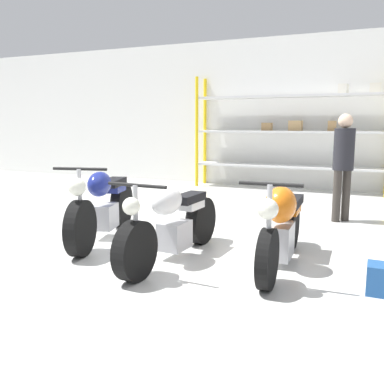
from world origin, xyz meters
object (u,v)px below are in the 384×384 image
Objects in this scene: motorcycle_blue at (103,205)px; person_browsing at (343,159)px; shelving_rack at (292,129)px; motorcycle_white at (172,224)px; motorcycle_orange at (282,224)px.

person_browsing is at bearing 116.07° from motorcycle_blue.
shelving_rack reaches higher than person_browsing.
motorcycle_blue is at bearing -105.10° from motorcycle_white.
person_browsing reaches higher than motorcycle_white.
shelving_rack is 2.14× the size of motorcycle_orange.
motorcycle_orange is at bearing 106.96° from motorcycle_white.
person_browsing is (2.87, 2.43, 0.54)m from motorcycle_blue.
motorcycle_orange is (1.20, 0.28, 0.04)m from motorcycle_white.
motorcycle_blue is 3.80m from person_browsing.
motorcycle_orange is 1.21× the size of person_browsing.
motorcycle_blue is at bearing -105.55° from shelving_rack.
motorcycle_white is 3.34m from person_browsing.
motorcycle_blue is 1.05× the size of motorcycle_orange.
motorcycle_blue is at bearing 86.33° from person_browsing.
motorcycle_white is at bearing -78.29° from motorcycle_orange.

